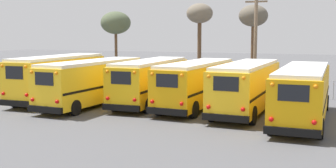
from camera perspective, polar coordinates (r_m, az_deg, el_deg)
ground_plane at (r=27.68m, az=0.02°, el=-3.24°), size 160.00×160.00×0.00m
school_bus_0 at (r=31.43m, az=-14.63°, el=1.00°), size 2.80×9.57×3.26m
school_bus_1 at (r=28.91m, az=-10.11°, el=0.40°), size 2.79×9.99×3.05m
school_bus_2 at (r=29.03m, az=-2.34°, el=0.51°), size 2.78×9.58×3.04m
school_bus_3 at (r=27.54m, az=3.87°, el=0.16°), size 2.81×9.57×3.02m
school_bus_4 at (r=26.18m, az=10.60°, el=-0.23°), size 2.72×9.63×3.07m
school_bus_5 at (r=24.46m, az=17.81°, el=-1.01°), size 2.58×10.67×3.01m
utility_pole at (r=35.73m, az=11.76°, el=5.96°), size 1.80×0.29×8.48m
bare_tree_0 at (r=42.79m, az=4.31°, el=9.20°), size 2.64×2.64×7.87m
bare_tree_1 at (r=43.24m, az=-7.10°, el=8.15°), size 3.04×3.04×7.09m
bare_tree_3 at (r=40.01m, az=11.47°, el=8.87°), size 2.67×2.67×7.50m
fence_line at (r=34.81m, az=4.85°, el=0.45°), size 25.05×0.06×1.42m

